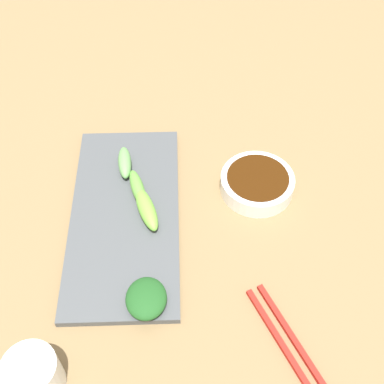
% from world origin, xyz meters
% --- Properties ---
extents(tabletop, '(2.10, 2.10, 0.02)m').
position_xyz_m(tabletop, '(0.00, 0.00, 0.01)').
color(tabletop, olive).
rests_on(tabletop, ground).
extents(sauce_bowl, '(0.12, 0.12, 0.03)m').
position_xyz_m(sauce_bowl, '(-0.13, -0.04, 0.04)').
color(sauce_bowl, white).
rests_on(sauce_bowl, tabletop).
extents(serving_plate, '(0.17, 0.37, 0.01)m').
position_xyz_m(serving_plate, '(0.09, 0.02, 0.03)').
color(serving_plate, '#494D50').
rests_on(serving_plate, tabletop).
extents(broccoli_stalk_0, '(0.05, 0.09, 0.03)m').
position_xyz_m(broccoli_stalk_0, '(0.06, 0.02, 0.04)').
color(broccoli_stalk_0, '#72BC3E').
rests_on(broccoli_stalk_0, serving_plate).
extents(broccoli_stalk_1, '(0.03, 0.07, 0.02)m').
position_xyz_m(broccoli_stalk_1, '(0.10, -0.08, 0.04)').
color(broccoli_stalk_1, '#67A257').
rests_on(broccoli_stalk_1, serving_plate).
extents(broccoli_stalk_2, '(0.04, 0.08, 0.02)m').
position_xyz_m(broccoli_stalk_2, '(0.07, -0.03, 0.04)').
color(broccoli_stalk_2, '#61A23F').
rests_on(broccoli_stalk_2, serving_plate).
extents(broccoli_leafy_3, '(0.06, 0.07, 0.02)m').
position_xyz_m(broccoli_leafy_3, '(0.05, 0.18, 0.04)').
color(broccoli_leafy_3, '#1E511F').
rests_on(broccoli_leafy_3, serving_plate).
extents(chopsticks, '(0.12, 0.22, 0.01)m').
position_xyz_m(chopsticks, '(-0.15, 0.26, 0.02)').
color(chopsticks, red).
rests_on(chopsticks, tabletop).
extents(tea_cup, '(0.07, 0.07, 0.06)m').
position_xyz_m(tea_cup, '(0.19, 0.28, 0.05)').
color(tea_cup, white).
rests_on(tea_cup, tabletop).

